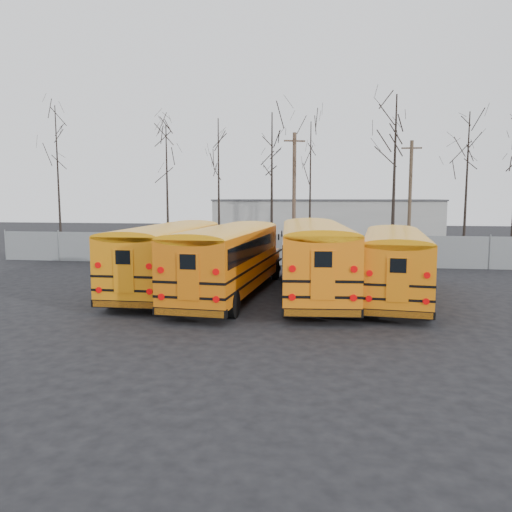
% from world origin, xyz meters
% --- Properties ---
extents(ground, '(120.00, 120.00, 0.00)m').
position_xyz_m(ground, '(0.00, 0.00, 0.00)').
color(ground, black).
rests_on(ground, ground).
extents(fence, '(40.00, 0.04, 2.00)m').
position_xyz_m(fence, '(0.00, 12.00, 1.00)').
color(fence, gray).
rests_on(fence, ground).
extents(distant_building, '(22.00, 8.00, 4.00)m').
position_xyz_m(distant_building, '(2.00, 32.00, 2.00)').
color(distant_building, '#B6B5B0').
rests_on(distant_building, ground).
extents(bus_a, '(2.69, 11.37, 3.17)m').
position_xyz_m(bus_a, '(-4.96, 2.30, 1.86)').
color(bus_a, black).
rests_on(bus_a, ground).
extents(bus_b, '(3.42, 11.54, 3.19)m').
position_xyz_m(bus_b, '(-1.94, 1.35, 1.87)').
color(bus_b, black).
rests_on(bus_b, ground).
extents(bus_c, '(3.73, 12.08, 3.33)m').
position_xyz_m(bus_c, '(1.73, 2.12, 1.95)').
color(bus_c, black).
rests_on(bus_c, ground).
extents(bus_d, '(3.51, 10.96, 3.02)m').
position_xyz_m(bus_d, '(5.12, 2.02, 1.77)').
color(bus_d, black).
rests_on(bus_d, ground).
extents(utility_pole_left, '(1.55, 0.69, 9.05)m').
position_xyz_m(utility_pole_left, '(-0.26, 17.53, 4.65)').
color(utility_pole_left, brown).
rests_on(utility_pole_left, ground).
extents(utility_pole_right, '(1.54, 0.27, 8.64)m').
position_xyz_m(utility_pole_right, '(8.47, 20.23, 4.44)').
color(utility_pole_right, brown).
rests_on(utility_pole_right, ground).
extents(tree_0, '(0.26, 0.26, 11.54)m').
position_xyz_m(tree_0, '(-19.19, 17.88, 5.77)').
color(tree_0, black).
rests_on(tree_0, ground).
extents(tree_1, '(0.26, 0.26, 9.37)m').
position_xyz_m(tree_1, '(-9.03, 14.52, 4.68)').
color(tree_1, black).
rests_on(tree_1, ground).
extents(tree_2, '(0.26, 0.26, 9.96)m').
position_xyz_m(tree_2, '(-5.63, 15.98, 4.98)').
color(tree_2, black).
rests_on(tree_2, ground).
extents(tree_3, '(0.26, 0.26, 10.57)m').
position_xyz_m(tree_3, '(-1.96, 17.74, 5.29)').
color(tree_3, black).
rests_on(tree_3, ground).
extents(tree_4, '(0.26, 0.26, 9.38)m').
position_xyz_m(tree_4, '(1.03, 14.60, 4.69)').
color(tree_4, black).
rests_on(tree_4, ground).
extents(tree_5, '(0.26, 0.26, 10.98)m').
position_xyz_m(tree_5, '(6.54, 14.46, 5.49)').
color(tree_5, black).
rests_on(tree_5, ground).
extents(tree_6, '(0.26, 0.26, 9.64)m').
position_xyz_m(tree_6, '(10.89, 13.64, 4.82)').
color(tree_6, black).
rests_on(tree_6, ground).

